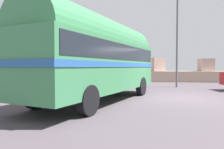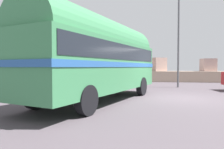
# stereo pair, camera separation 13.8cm
# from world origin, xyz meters

# --- Properties ---
(ground) EXTENTS (32.00, 26.00, 0.02)m
(ground) POSITION_xyz_m (0.00, 0.00, 0.01)
(ground) COLOR #494046
(breakwater) EXTENTS (31.36, 2.35, 2.50)m
(breakwater) POSITION_xyz_m (0.35, 11.80, 0.72)
(breakwater) COLOR tan
(breakwater) RESTS_ON ground
(vintage_coach) EXTENTS (4.95, 8.90, 3.70)m
(vintage_coach) POSITION_xyz_m (-3.77, -1.42, 2.05)
(vintage_coach) COLOR black
(vintage_coach) RESTS_ON ground
(lamp_post) EXTENTS (1.06, 0.65, 7.24)m
(lamp_post) POSITION_xyz_m (0.60, 5.52, 4.04)
(lamp_post) COLOR #5B5B60
(lamp_post) RESTS_ON ground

